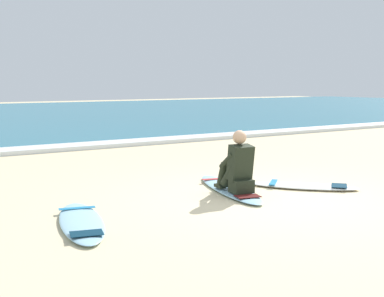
{
  "coord_description": "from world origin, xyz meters",
  "views": [
    {
      "loc": [
        -4.99,
        -5.63,
        1.74
      ],
      "look_at": [
        -0.06,
        1.98,
        0.55
      ],
      "focal_mm": 47.43,
      "sensor_mm": 36.0,
      "label": 1
    }
  ],
  "objects_px": {
    "surfer_seated": "(238,168)",
    "surfboard_spare_near": "(81,222)",
    "surfboard_main": "(229,188)",
    "surfboard_spare_far": "(304,186)"
  },
  "relations": [
    {
      "from": "surfboard_spare_near",
      "to": "surfboard_spare_far",
      "type": "xyz_separation_m",
      "value": [
        3.88,
        0.07,
        0.0
      ]
    },
    {
      "from": "surfboard_main",
      "to": "surfboard_spare_near",
      "type": "bearing_deg",
      "value": -168.07
    },
    {
      "from": "surfboard_main",
      "to": "surfboard_spare_near",
      "type": "xyz_separation_m",
      "value": [
        -2.72,
        -0.57,
        0.0
      ]
    },
    {
      "from": "surfboard_main",
      "to": "surfboard_spare_far",
      "type": "xyz_separation_m",
      "value": [
        1.16,
        -0.5,
        0.0
      ]
    },
    {
      "from": "surfboard_spare_far",
      "to": "surfboard_main",
      "type": "bearing_deg",
      "value": 156.64
    },
    {
      "from": "surfboard_main",
      "to": "surfboard_spare_near",
      "type": "height_order",
      "value": "same"
    },
    {
      "from": "surfboard_main",
      "to": "surfboard_spare_near",
      "type": "distance_m",
      "value": 2.78
    },
    {
      "from": "surfer_seated",
      "to": "surfboard_spare_near",
      "type": "bearing_deg",
      "value": -175.42
    },
    {
      "from": "surfer_seated",
      "to": "surfboard_main",
      "type": "bearing_deg",
      "value": 71.5
    },
    {
      "from": "surfer_seated",
      "to": "surfboard_spare_near",
      "type": "distance_m",
      "value": 2.63
    }
  ]
}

